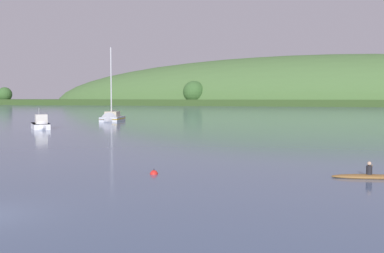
% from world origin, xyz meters
% --- Properties ---
extents(far_shoreline_hill, '(434.88, 88.29, 57.60)m').
position_xyz_m(far_shoreline_hill, '(-15.55, 269.79, 0.13)').
color(far_shoreline_hill, '#314A21').
rests_on(far_shoreline_hill, ground).
extents(sailboat_near_mooring, '(5.71, 9.33, 15.04)m').
position_xyz_m(sailboat_near_mooring, '(-31.74, 64.81, 0.37)').
color(sailboat_near_mooring, '#ADB2BC').
rests_on(sailboat_near_mooring, ground).
extents(fishing_boat_moored, '(5.41, 5.55, 3.57)m').
position_xyz_m(fishing_boat_moored, '(-29.66, 41.90, 0.49)').
color(fishing_boat_moored, white).
rests_on(fishing_boat_moored, ground).
extents(canoe_with_paddler, '(4.08, 1.85, 1.02)m').
position_xyz_m(canoe_with_paddler, '(13.47, 14.27, 0.10)').
color(canoe_with_paddler, brown).
rests_on(canoe_with_paddler, ground).
extents(mooring_buoy_midchannel, '(0.46, 0.46, 0.54)m').
position_xyz_m(mooring_buoy_midchannel, '(1.91, 11.42, 0.00)').
color(mooring_buoy_midchannel, red).
rests_on(mooring_buoy_midchannel, ground).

